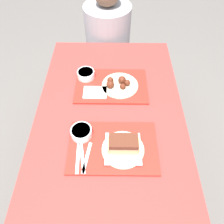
% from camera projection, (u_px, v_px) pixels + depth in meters
% --- Properties ---
extents(ground_plane, '(12.00, 12.00, 0.00)m').
position_uv_depth(ground_plane, '(110.00, 171.00, 1.85)').
color(ground_plane, '#605B56').
extents(picnic_table, '(0.86, 1.46, 0.76)m').
position_uv_depth(picnic_table, '(110.00, 127.00, 1.33)').
color(picnic_table, maroon).
rests_on(picnic_table, ground_plane).
extents(picnic_bench_far, '(0.82, 0.28, 0.47)m').
position_uv_depth(picnic_bench_far, '(112.00, 63.00, 2.13)').
color(picnic_bench_far, maroon).
rests_on(picnic_bench_far, ground_plane).
extents(tray_near, '(0.46, 0.31, 0.01)m').
position_uv_depth(tray_near, '(113.00, 147.00, 1.13)').
color(tray_near, red).
rests_on(tray_near, picnic_table).
extents(tray_far, '(0.46, 0.31, 0.01)m').
position_uv_depth(tray_far, '(111.00, 86.00, 1.40)').
color(tray_far, red).
rests_on(tray_far, picnic_table).
extents(bowl_coleslaw_near, '(0.11, 0.11, 0.05)m').
position_uv_depth(bowl_coleslaw_near, '(81.00, 132.00, 1.15)').
color(bowl_coleslaw_near, white).
rests_on(bowl_coleslaw_near, tray_near).
extents(brisket_sandwich_plate, '(0.22, 0.22, 0.10)m').
position_uv_depth(brisket_sandwich_plate, '(123.00, 146.00, 1.08)').
color(brisket_sandwich_plate, beige).
rests_on(brisket_sandwich_plate, tray_near).
extents(plastic_fork_near, '(0.05, 0.17, 0.00)m').
position_uv_depth(plastic_fork_near, '(82.00, 158.00, 1.08)').
color(plastic_fork_near, white).
rests_on(plastic_fork_near, tray_near).
extents(plastic_knife_near, '(0.04, 0.17, 0.00)m').
position_uv_depth(plastic_knife_near, '(87.00, 158.00, 1.08)').
color(plastic_knife_near, white).
rests_on(plastic_knife_near, tray_near).
extents(plastic_spoon_near, '(0.02, 0.17, 0.00)m').
position_uv_depth(plastic_spoon_near, '(78.00, 158.00, 1.08)').
color(plastic_spoon_near, white).
rests_on(plastic_spoon_near, tray_near).
extents(bowl_coleslaw_far, '(0.11, 0.11, 0.05)m').
position_uv_depth(bowl_coleslaw_far, '(86.00, 74.00, 1.43)').
color(bowl_coleslaw_far, white).
rests_on(bowl_coleslaw_far, tray_far).
extents(wings_plate_far, '(0.23, 0.23, 0.06)m').
position_uv_depth(wings_plate_far, '(119.00, 84.00, 1.38)').
color(wings_plate_far, beige).
rests_on(wings_plate_far, tray_far).
extents(napkin_far, '(0.14, 0.10, 0.01)m').
position_uv_depth(napkin_far, '(95.00, 92.00, 1.35)').
color(napkin_far, white).
rests_on(napkin_far, tray_far).
extents(person_seated_across, '(0.39, 0.39, 0.68)m').
position_uv_depth(person_seated_across, '(108.00, 30.00, 1.86)').
color(person_seated_across, '#9E9EA3').
rests_on(person_seated_across, picnic_bench_far).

